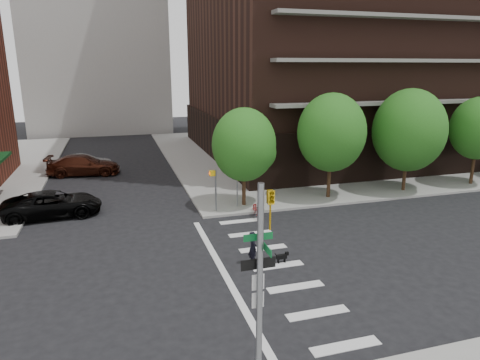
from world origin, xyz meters
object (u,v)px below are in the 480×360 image
object	(u,v)px
parked_car_black	(53,204)
traffic_signal	(260,315)
scooter	(257,209)
parked_car_maroon	(84,165)
parked_car_silver	(85,164)
dog_walker	(253,248)

from	to	relation	value
parked_car_black	traffic_signal	bearing A→B (deg)	-162.16
scooter	parked_car_maroon	bearing A→B (deg)	133.48
traffic_signal	parked_car_silver	world-z (taller)	traffic_signal
parked_car_black	scooter	bearing A→B (deg)	-110.79
parked_car_black	parked_car_maroon	bearing A→B (deg)	-10.85
dog_walker	scooter	bearing A→B (deg)	-22.21
parked_car_maroon	scooter	xyz separation A→B (m)	(10.48, -13.75, -0.37)
scooter	dog_walker	distance (m)	6.39
traffic_signal	parked_car_black	bearing A→B (deg)	111.90
traffic_signal	scooter	bearing A→B (deg)	71.60
traffic_signal	parked_car_maroon	world-z (taller)	traffic_signal
parked_car_maroon	dog_walker	world-z (taller)	parked_car_maroon
parked_car_silver	scooter	size ratio (longest dim) A/B	2.53
parked_car_maroon	scooter	world-z (taller)	parked_car_maroon
parked_car_silver	scooter	distance (m)	18.09
scooter	parked_car_black	bearing A→B (deg)	169.46
parked_car_silver	scooter	world-z (taller)	parked_car_silver
traffic_signal	parked_car_maroon	bearing A→B (deg)	101.85
traffic_signal	scooter	size ratio (longest dim) A/B	3.34
dog_walker	parked_car_black	bearing A→B (deg)	43.01
parked_car_black	scooter	distance (m)	12.21
parked_car_black	dog_walker	distance (m)	13.42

